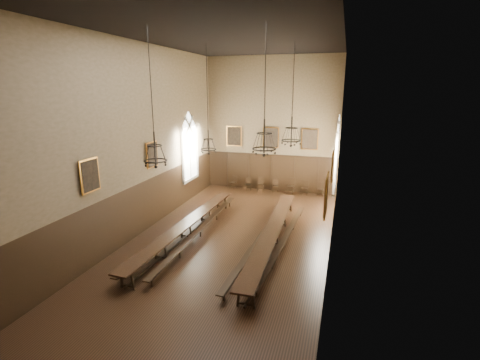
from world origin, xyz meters
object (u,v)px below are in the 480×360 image
at_px(bench_left_inner, 201,231).
at_px(chair_1, 233,185).
at_px(chandelier_back_left, 208,142).
at_px(chandelier_back_right, 291,135).
at_px(chair_3, 261,187).
at_px(chair_7, 320,192).
at_px(table_left, 186,231).
at_px(chair_2, 248,186).
at_px(table_right, 272,237).
at_px(chair_5, 291,189).
at_px(chair_6, 305,190).
at_px(bench_right_inner, 259,242).
at_px(chandelier_front_right, 264,141).
at_px(bench_right_outer, 284,241).
at_px(chandelier_front_left, 155,152).
at_px(bench_left_outer, 181,229).
at_px(chair_4, 275,188).

height_order(bench_left_inner, chair_1, chair_1).
xyz_separation_m(bench_left_inner, chandelier_back_left, (-0.33, 2.07, 3.99)).
bearing_deg(chair_1, chandelier_back_right, -33.37).
height_order(chair_3, chair_7, chair_3).
height_order(table_left, chair_2, chair_2).
xyz_separation_m(table_left, table_right, (4.04, 0.39, 0.02)).
distance_m(chair_5, chair_6, 0.94).
xyz_separation_m(table_left, bench_right_inner, (3.52, 0.03, -0.13)).
bearing_deg(bench_right_inner, chandelier_front_right, -73.15).
height_order(bench_right_outer, chandelier_back_left, chandelier_back_left).
height_order(bench_right_inner, chair_1, chair_1).
bearing_deg(chandelier_front_left, bench_right_inner, 40.35).
height_order(chair_1, chair_7, chair_7).
height_order(bench_right_inner, chair_5, chair_5).
height_order(chair_6, chandelier_front_right, chandelier_front_right).
height_order(chair_2, chandelier_back_left, chandelier_back_left).
xyz_separation_m(bench_right_outer, chair_3, (-3.08, 8.29, 0.03)).
xyz_separation_m(bench_left_inner, chandelier_back_right, (3.82, 2.44, 4.47)).
xyz_separation_m(bench_left_inner, bench_right_inner, (2.96, -0.35, -0.02)).
relative_size(chair_7, chandelier_front_left, 0.19).
relative_size(table_left, bench_left_outer, 1.00).
height_order(chair_4, chandelier_front_right, chandelier_front_right).
bearing_deg(chandelier_back_right, chandelier_front_left, -126.60).
distance_m(chair_5, chandelier_front_right, 11.93).
bearing_deg(chandelier_back_right, chair_4, 107.19).
relative_size(bench_right_outer, chandelier_back_left, 1.72).
height_order(chair_3, chandelier_front_left, chandelier_front_left).
xyz_separation_m(chair_6, chandelier_front_right, (-0.35, -10.88, 4.84)).
xyz_separation_m(chair_2, chandelier_front_right, (3.54, -10.80, 4.87)).
xyz_separation_m(chair_3, chair_6, (3.02, 0.04, -0.00)).
distance_m(chair_3, chandelier_back_right, 7.95).
distance_m(chair_3, chair_7, 4.04).
distance_m(bench_left_outer, chair_1, 8.51).
bearing_deg(chair_7, bench_left_outer, -124.23).
distance_m(bench_right_inner, chandelier_back_right, 5.35).
xyz_separation_m(chair_2, chair_3, (0.87, 0.04, 0.02)).
relative_size(bench_right_inner, chandelier_front_right, 2.15).
bearing_deg(chandelier_back_left, chair_5, 62.15).
height_order(chair_2, chair_6, chair_6).
distance_m(table_left, chair_1, 8.81).
bearing_deg(chandelier_front_left, chandelier_back_right, 53.40).
relative_size(table_right, chandelier_front_left, 2.20).
relative_size(chair_2, chandelier_back_left, 0.17).
height_order(table_right, chair_6, chair_6).
distance_m(bench_left_outer, chandelier_back_left, 4.58).
xyz_separation_m(table_right, chair_1, (-4.55, 8.40, -0.14)).
xyz_separation_m(bench_left_outer, bench_right_outer, (5.01, 0.16, -0.03)).
relative_size(table_left, bench_right_inner, 1.09).
bearing_deg(chandelier_front_right, chair_7, 82.79).
height_order(table_left, chandelier_front_left, chandelier_front_left).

